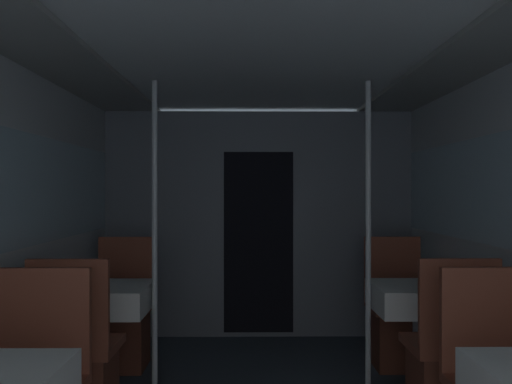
# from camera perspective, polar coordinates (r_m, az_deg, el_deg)

# --- Properties ---
(ceiling_panel) EXTENTS (2.89, 6.67, 0.07)m
(ceiling_panel) POSITION_cam_1_polar(r_m,az_deg,el_deg) (3.12, 0.86, 14.53)
(ceiling_panel) COLOR silver
(ceiling_panel) RESTS_ON wall_left
(bulkhead_far) EXTENTS (2.83, 0.09, 2.08)m
(bulkhead_far) POSITION_cam_1_polar(r_m,az_deg,el_deg) (5.30, 0.25, -3.24)
(bulkhead_far) COLOR slate
(bulkhead_far) RESTS_ON ground_plane
(dining_table_left_1) EXTENTS (0.61, 0.61, 0.72)m
(dining_table_left_1) POSITION_cam_1_polar(r_m,az_deg,el_deg) (4.00, -15.06, -10.61)
(dining_table_left_1) COLOR #4C4C51
(dining_table_left_1) RESTS_ON ground_plane
(chair_left_near_1) EXTENTS (0.44, 0.44, 0.98)m
(chair_left_near_1) POSITION_cam_1_polar(r_m,az_deg,el_deg) (3.55, -17.40, -17.01)
(chair_left_near_1) COLOR brown
(chair_left_near_1) RESTS_ON ground_plane
(chair_left_far_1) EXTENTS (0.44, 0.44, 0.98)m
(chair_left_far_1) POSITION_cam_1_polar(r_m,az_deg,el_deg) (4.59, -13.27, -13.06)
(chair_left_far_1) COLOR brown
(chair_left_far_1) RESTS_ON ground_plane
(support_pole_left_1) EXTENTS (0.04, 0.04, 2.08)m
(support_pole_left_1) POSITION_cam_1_polar(r_m,az_deg,el_deg) (3.87, -10.10, -4.42)
(support_pole_left_1) COLOR silver
(support_pole_left_1) RESTS_ON ground_plane
(dining_table_right_1) EXTENTS (0.61, 0.61, 0.72)m
(dining_table_right_1) POSITION_cam_1_polar(r_m,az_deg,el_deg) (4.04, 16.03, -10.50)
(dining_table_right_1) COLOR #4C4C51
(dining_table_right_1) RESTS_ON ground_plane
(chair_right_near_1) EXTENTS (0.44, 0.44, 0.98)m
(chair_right_near_1) POSITION_cam_1_polar(r_m,az_deg,el_deg) (3.60, 18.67, -16.79)
(chair_right_near_1) COLOR brown
(chair_right_near_1) RESTS_ON ground_plane
(chair_right_far_1) EXTENTS (0.44, 0.44, 0.98)m
(chair_right_far_1) POSITION_cam_1_polar(r_m,az_deg,el_deg) (4.62, 14.01, -12.96)
(chair_right_far_1) COLOR brown
(chair_right_far_1) RESTS_ON ground_plane
(support_pole_right_1) EXTENTS (0.04, 0.04, 2.08)m
(support_pole_right_1) POSITION_cam_1_polar(r_m,az_deg,el_deg) (3.90, 11.16, -4.39)
(support_pole_right_1) COLOR silver
(support_pole_right_1) RESTS_ON ground_plane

